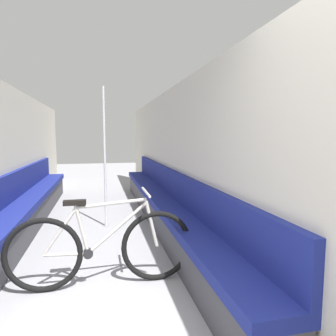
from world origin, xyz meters
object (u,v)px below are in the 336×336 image
(bench_seat_row_right, at_px, (163,207))
(bicycle, at_px, (102,248))
(bench_seat_row_left, at_px, (21,214))
(grab_pole_near, at_px, (105,160))

(bench_seat_row_right, relative_size, bicycle, 3.72)
(bench_seat_row_left, relative_size, bench_seat_row_right, 1.00)
(bench_seat_row_right, bearing_deg, bicycle, -118.81)
(bench_seat_row_left, xyz_separation_m, bicycle, (1.12, -1.74, 0.06))
(bench_seat_row_right, xyz_separation_m, grab_pole_near, (-0.89, 0.19, 0.75))
(bench_seat_row_left, bearing_deg, grab_pole_near, 8.94)
(grab_pole_near, bearing_deg, bicycle, -92.17)
(bench_seat_row_right, relative_size, grab_pole_near, 2.99)
(bicycle, bearing_deg, bench_seat_row_right, 80.54)
(bench_seat_row_left, height_order, bicycle, bicycle)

